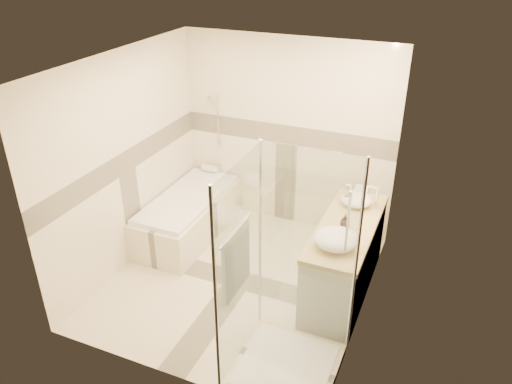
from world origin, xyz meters
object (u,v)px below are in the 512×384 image
at_px(amenity_bottle_a, 345,221).
at_px(vessel_sink_far, 336,239).
at_px(vessel_sink_near, 356,199).
at_px(amenity_bottle_b, 345,222).
at_px(bathtub, 189,213).
at_px(shower_enclosure, 278,320).
at_px(vanity, 345,258).

bearing_deg(amenity_bottle_a, vessel_sink_far, -90.00).
distance_m(vessel_sink_far, amenity_bottle_a, 0.39).
bearing_deg(vessel_sink_near, amenity_bottle_a, -90.00).
bearing_deg(amenity_bottle_a, vessel_sink_near, 90.00).
relative_size(vessel_sink_far, amenity_bottle_b, 3.32).
bearing_deg(amenity_bottle_b, bathtub, 168.86).
height_order(bathtub, vessel_sink_far, vessel_sink_far).
relative_size(shower_enclosure, amenity_bottle_b, 15.70).
relative_size(bathtub, amenity_bottle_a, 11.61).
distance_m(bathtub, amenity_bottle_a, 2.25).
xyz_separation_m(bathtub, amenity_bottle_a, (2.13, -0.41, 0.62)).
bearing_deg(vessel_sink_far, amenity_bottle_a, 90.00).
bearing_deg(vessel_sink_near, amenity_bottle_b, -90.00).
bearing_deg(shower_enclosure, bathtub, 138.90).
bearing_deg(amenity_bottle_b, shower_enclosure, -102.79).
bearing_deg(amenity_bottle_b, vessel_sink_near, 90.00).
relative_size(vanity, shower_enclosure, 0.79).
xyz_separation_m(vessel_sink_near, amenity_bottle_b, (0.00, -0.52, -0.01)).
height_order(vessel_sink_near, amenity_bottle_a, amenity_bottle_a).
height_order(vanity, vessel_sink_far, vessel_sink_far).
relative_size(bathtub, vessel_sink_near, 4.82).
xyz_separation_m(bathtub, shower_enclosure, (1.86, -1.62, 0.20)).
bearing_deg(amenity_bottle_b, vessel_sink_far, -90.00).
bearing_deg(shower_enclosure, vessel_sink_far, 71.71).
distance_m(bathtub, vessel_sink_far, 2.36).
bearing_deg(shower_enclosure, amenity_bottle_a, 77.32).
height_order(vanity, amenity_bottle_b, amenity_bottle_b).
bearing_deg(vessel_sink_near, shower_enclosure, -98.99).
xyz_separation_m(shower_enclosure, vessel_sink_far, (0.27, 0.83, 0.43)).
bearing_deg(shower_enclosure, vessel_sink_near, 81.01).
distance_m(vanity, amenity_bottle_a, 0.50).
distance_m(vanity, vessel_sink_near, 0.67).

